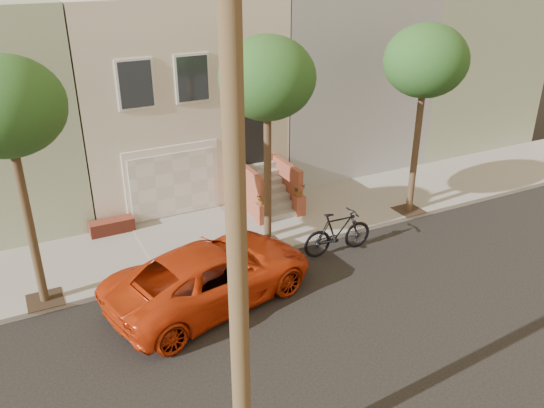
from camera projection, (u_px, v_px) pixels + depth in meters
name	position (u px, v px, depth m)	size (l,w,h in m)	color
ground	(302.00, 329.00, 13.59)	(90.00, 90.00, 0.00)	black
sidewalk	(220.00, 234.00, 17.89)	(40.00, 3.70, 0.15)	gray
house_row	(159.00, 87.00, 21.10)	(33.10, 11.70, 7.00)	beige
tree_left	(5.00, 109.00, 12.27)	(2.70, 2.57, 6.30)	#2D2116
tree_mid	(267.00, 80.00, 14.93)	(2.70, 2.57, 6.30)	#2D2116
tree_right	(426.00, 62.00, 17.18)	(2.70, 2.57, 6.30)	#2D2116
pickup_truck	(212.00, 274.00, 14.39)	(2.59, 5.63, 1.56)	#BD310D
motorcycle	(338.00, 232.00, 16.70)	(0.65, 2.29, 1.37)	black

